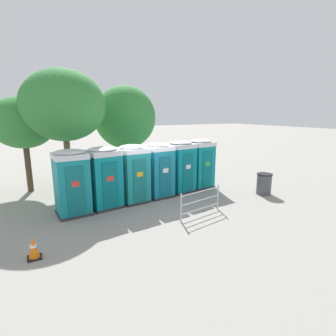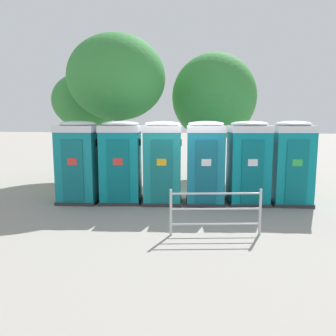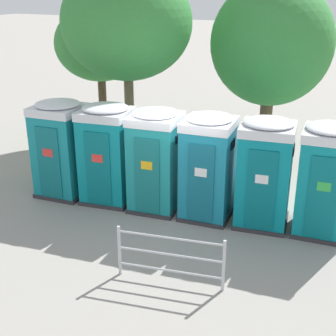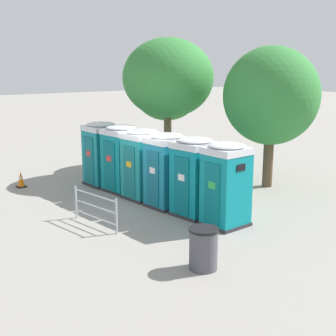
{
  "view_description": "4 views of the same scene",
  "coord_description": "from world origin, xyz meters",
  "px_view_note": "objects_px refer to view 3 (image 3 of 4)",
  "views": [
    {
      "loc": [
        -4.58,
        -10.77,
        3.9
      ],
      "look_at": [
        1.21,
        -0.03,
        1.29
      ],
      "focal_mm": 28.0,
      "sensor_mm": 36.0,
      "label": 1
    },
    {
      "loc": [
        1.1,
        -10.12,
        2.54
      ],
      "look_at": [
        -0.47,
        -0.23,
        1.1
      ],
      "focal_mm": 35.0,
      "sensor_mm": 36.0,
      "label": 2
    },
    {
      "loc": [
        4.21,
        -9.69,
        5.27
      ],
      "look_at": [
        -0.32,
        -0.21,
        1.1
      ],
      "focal_mm": 50.0,
      "sensor_mm": 36.0,
      "label": 3
    },
    {
      "loc": [
        13.3,
        -8.92,
        4.82
      ],
      "look_at": [
        0.75,
        -0.08,
        1.36
      ],
      "focal_mm": 50.0,
      "sensor_mm": 36.0,
      "label": 4
    }
  ],
  "objects_px": {
    "portapotty_4": "(265,172)",
    "portapotty_5": "(325,179)",
    "portapotty_2": "(156,160)",
    "street_tree_0": "(127,23)",
    "portapotty_0": "(61,148)",
    "event_barrier": "(170,256)",
    "portapotty_1": "(107,153)",
    "portapotty_3": "(208,166)",
    "street_tree_1": "(100,44)",
    "street_tree_2": "(272,44)"
  },
  "relations": [
    {
      "from": "portapotty_4",
      "to": "portapotty_5",
      "type": "distance_m",
      "value": 1.31
    },
    {
      "from": "portapotty_2",
      "to": "portapotty_3",
      "type": "bearing_deg",
      "value": 6.09
    },
    {
      "from": "portapotty_2",
      "to": "event_barrier",
      "type": "bearing_deg",
      "value": -58.4
    },
    {
      "from": "portapotty_5",
      "to": "street_tree_0",
      "type": "distance_m",
      "value": 7.21
    },
    {
      "from": "portapotty_1",
      "to": "portapotty_3",
      "type": "height_order",
      "value": "same"
    },
    {
      "from": "portapotty_0",
      "to": "event_barrier",
      "type": "distance_m",
      "value": 4.97
    },
    {
      "from": "portapotty_0",
      "to": "portapotty_1",
      "type": "distance_m",
      "value": 1.31
    },
    {
      "from": "portapotty_4",
      "to": "street_tree_2",
      "type": "xyz_separation_m",
      "value": [
        -1.17,
        4.63,
        2.29
      ]
    },
    {
      "from": "street_tree_1",
      "to": "portapotty_4",
      "type": "bearing_deg",
      "value": -28.3
    },
    {
      "from": "portapotty_4",
      "to": "street_tree_1",
      "type": "relative_size",
      "value": 0.55
    },
    {
      "from": "portapotty_4",
      "to": "street_tree_2",
      "type": "bearing_deg",
      "value": 104.2
    },
    {
      "from": "portapotty_3",
      "to": "portapotty_5",
      "type": "bearing_deg",
      "value": 8.01
    },
    {
      "from": "portapotty_4",
      "to": "portapotty_5",
      "type": "relative_size",
      "value": 1.0
    },
    {
      "from": "portapotty_4",
      "to": "street_tree_1",
      "type": "bearing_deg",
      "value": 151.7
    },
    {
      "from": "portapotty_5",
      "to": "street_tree_0",
      "type": "height_order",
      "value": "street_tree_0"
    },
    {
      "from": "portapotty_0",
      "to": "portapotty_2",
      "type": "relative_size",
      "value": 1.0
    },
    {
      "from": "portapotty_3",
      "to": "street_tree_0",
      "type": "xyz_separation_m",
      "value": [
        -3.6,
        2.62,
        2.91
      ]
    },
    {
      "from": "portapotty_3",
      "to": "portapotty_5",
      "type": "distance_m",
      "value": 2.62
    },
    {
      "from": "portapotty_2",
      "to": "street_tree_2",
      "type": "distance_m",
      "value": 5.65
    },
    {
      "from": "street_tree_1",
      "to": "street_tree_2",
      "type": "distance_m",
      "value": 5.56
    },
    {
      "from": "street_tree_2",
      "to": "portapotty_1",
      "type": "bearing_deg",
      "value": -118.34
    },
    {
      "from": "portapotty_4",
      "to": "portapotty_5",
      "type": "height_order",
      "value": "same"
    },
    {
      "from": "street_tree_1",
      "to": "street_tree_0",
      "type": "bearing_deg",
      "value": -33.56
    },
    {
      "from": "portapotty_0",
      "to": "portapotty_4",
      "type": "bearing_deg",
      "value": 6.81
    },
    {
      "from": "portapotty_0",
      "to": "street_tree_0",
      "type": "height_order",
      "value": "street_tree_0"
    },
    {
      "from": "portapotty_5",
      "to": "street_tree_2",
      "type": "bearing_deg",
      "value": 118.96
    },
    {
      "from": "portapotty_0",
      "to": "street_tree_2",
      "type": "xyz_separation_m",
      "value": [
        4.03,
        5.25,
        2.29
      ]
    },
    {
      "from": "portapotty_2",
      "to": "portapotty_4",
      "type": "relative_size",
      "value": 1.0
    },
    {
      "from": "portapotty_2",
      "to": "portapotty_3",
      "type": "distance_m",
      "value": 1.31
    },
    {
      "from": "portapotty_5",
      "to": "street_tree_1",
      "type": "bearing_deg",
      "value": 156.78
    },
    {
      "from": "portapotty_1",
      "to": "street_tree_1",
      "type": "relative_size",
      "value": 0.55
    },
    {
      "from": "portapotty_1",
      "to": "street_tree_1",
      "type": "height_order",
      "value": "street_tree_1"
    },
    {
      "from": "portapotty_1",
      "to": "street_tree_1",
      "type": "bearing_deg",
      "value": 124.17
    },
    {
      "from": "portapotty_5",
      "to": "event_barrier",
      "type": "height_order",
      "value": "portapotty_5"
    },
    {
      "from": "portapotty_1",
      "to": "portapotty_2",
      "type": "height_order",
      "value": "same"
    },
    {
      "from": "portapotty_4",
      "to": "portapotty_0",
      "type": "bearing_deg",
      "value": -173.19
    },
    {
      "from": "portapotty_5",
      "to": "street_tree_2",
      "type": "height_order",
      "value": "street_tree_2"
    },
    {
      "from": "portapotty_5",
      "to": "portapotty_0",
      "type": "bearing_deg",
      "value": -173.09
    },
    {
      "from": "portapotty_3",
      "to": "event_barrier",
      "type": "bearing_deg",
      "value": -82.64
    },
    {
      "from": "street_tree_0",
      "to": "street_tree_2",
      "type": "xyz_separation_m",
      "value": [
        3.73,
        2.21,
        -0.62
      ]
    },
    {
      "from": "portapotty_2",
      "to": "street_tree_0",
      "type": "xyz_separation_m",
      "value": [
        -2.3,
        2.76,
        2.91
      ]
    },
    {
      "from": "street_tree_1",
      "to": "event_barrier",
      "type": "distance_m",
      "value": 9.18
    },
    {
      "from": "portapotty_0",
      "to": "portapotty_1",
      "type": "xyz_separation_m",
      "value": [
        1.3,
        0.18,
        -0.0
      ]
    },
    {
      "from": "portapotty_3",
      "to": "portapotty_4",
      "type": "distance_m",
      "value": 1.31
    },
    {
      "from": "portapotty_1",
      "to": "portapotty_2",
      "type": "relative_size",
      "value": 1.0
    },
    {
      "from": "portapotty_2",
      "to": "event_barrier",
      "type": "xyz_separation_m",
      "value": [
        1.67,
        -2.72,
        -0.72
      ]
    },
    {
      "from": "portapotty_2",
      "to": "street_tree_0",
      "type": "height_order",
      "value": "street_tree_0"
    },
    {
      "from": "portapotty_0",
      "to": "event_barrier",
      "type": "relative_size",
      "value": 1.25
    },
    {
      "from": "street_tree_1",
      "to": "street_tree_2",
      "type": "bearing_deg",
      "value": 11.04
    },
    {
      "from": "portapotty_0",
      "to": "portapotty_4",
      "type": "xyz_separation_m",
      "value": [
        5.21,
        0.62,
        0.0
      ]
    }
  ]
}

